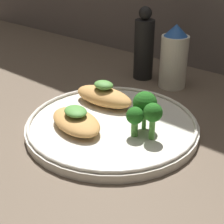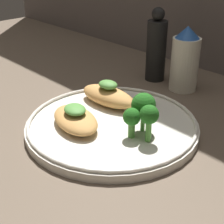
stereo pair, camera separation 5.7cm
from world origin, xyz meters
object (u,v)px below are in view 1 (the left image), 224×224
(plate, at_px, (112,125))
(sauce_bottle, at_px, (174,58))
(pepper_grinder, at_px, (144,47))
(broccoli_bunch, at_px, (145,109))

(plate, xyz_separation_m, sauce_bottle, (-0.02, 0.23, 0.06))
(plate, height_order, sauce_bottle, sauce_bottle)
(plate, relative_size, pepper_grinder, 1.80)
(broccoli_bunch, height_order, pepper_grinder, pepper_grinder)
(broccoli_bunch, relative_size, pepper_grinder, 0.40)
(sauce_bottle, height_order, pepper_grinder, pepper_grinder)
(broccoli_bunch, xyz_separation_m, pepper_grinder, (-0.16, 0.22, 0.02))
(plate, xyz_separation_m, pepper_grinder, (-0.10, 0.23, 0.06))
(pepper_grinder, bearing_deg, plate, -66.44)
(plate, relative_size, sauce_bottle, 2.14)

